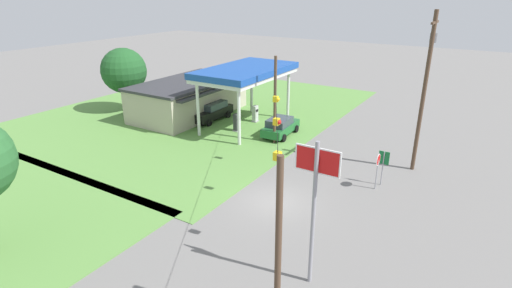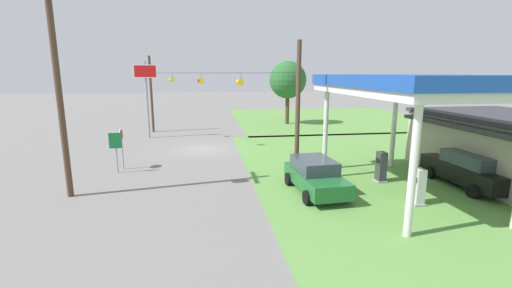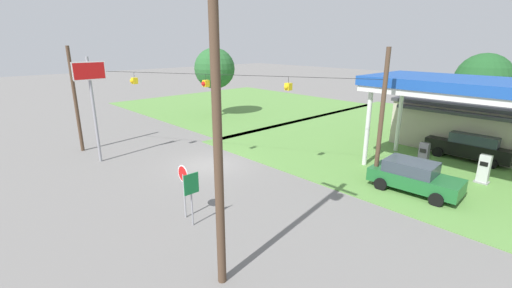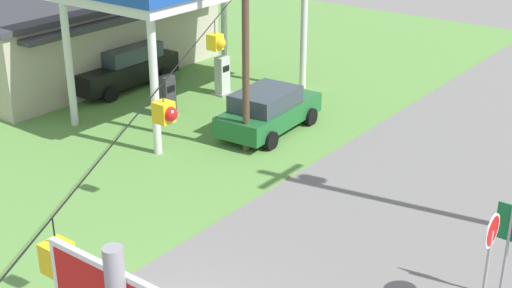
{
  "view_description": "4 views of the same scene",
  "coord_description": "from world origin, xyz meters",
  "px_view_note": "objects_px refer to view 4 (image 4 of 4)",
  "views": [
    {
      "loc": [
        -19.19,
        -10.5,
        12.35
      ],
      "look_at": [
        3.56,
        3.59,
        1.92
      ],
      "focal_mm": 28.0,
      "sensor_mm": 36.0,
      "label": 1
    },
    {
      "loc": [
        26.08,
        0.28,
        5.76
      ],
      "look_at": [
        4.98,
        3.36,
        1.33
      ],
      "focal_mm": 24.0,
      "sensor_mm": 36.0,
      "label": 2
    },
    {
      "loc": [
        17.28,
        -11.94,
        7.6
      ],
      "look_at": [
        2.74,
        1.57,
        1.68
      ],
      "focal_mm": 24.0,
      "sensor_mm": 36.0,
      "label": 3
    },
    {
      "loc": [
        -8.82,
        -8.9,
        9.87
      ],
      "look_at": [
        4.28,
        1.11,
        2.83
      ],
      "focal_mm": 50.0,
      "sensor_mm": 36.0,
      "label": 4
    }
  ],
  "objects_px": {
    "fuel_pump_near": "(168,98)",
    "fuel_pump_far": "(222,77)",
    "route_sign": "(510,233)",
    "gas_station_store": "(79,34)",
    "stop_sign_roadside": "(491,242)",
    "car_at_pumps_front": "(268,110)",
    "car_at_pumps_rear": "(123,67)"
  },
  "relations": [
    {
      "from": "route_sign",
      "to": "gas_station_store",
      "type": "bearing_deg",
      "value": 75.43
    },
    {
      "from": "car_at_pumps_rear",
      "to": "stop_sign_roadside",
      "type": "relative_size",
      "value": 2.04
    },
    {
      "from": "gas_station_store",
      "to": "route_sign",
      "type": "bearing_deg",
      "value": -104.57
    },
    {
      "from": "fuel_pump_far",
      "to": "route_sign",
      "type": "xyz_separation_m",
      "value": [
        -7.08,
        -14.41,
        0.92
      ]
    },
    {
      "from": "stop_sign_roadside",
      "to": "gas_station_store",
      "type": "bearing_deg",
      "value": -106.76
    },
    {
      "from": "car_at_pumps_front",
      "to": "stop_sign_roadside",
      "type": "xyz_separation_m",
      "value": [
        -5.75,
        -10.26,
        0.94
      ]
    },
    {
      "from": "fuel_pump_near",
      "to": "car_at_pumps_rear",
      "type": "relative_size",
      "value": 0.33
    },
    {
      "from": "fuel_pump_far",
      "to": "car_at_pumps_front",
      "type": "height_order",
      "value": "car_at_pumps_front"
    },
    {
      "from": "fuel_pump_near",
      "to": "fuel_pump_far",
      "type": "height_order",
      "value": "same"
    },
    {
      "from": "gas_station_store",
      "to": "car_at_pumps_front",
      "type": "xyz_separation_m",
      "value": [
        -0.7,
        -11.17,
        -0.92
      ]
    },
    {
      "from": "car_at_pumps_front",
      "to": "route_sign",
      "type": "bearing_deg",
      "value": -118.87
    },
    {
      "from": "route_sign",
      "to": "fuel_pump_far",
      "type": "bearing_deg",
      "value": 63.81
    },
    {
      "from": "route_sign",
      "to": "car_at_pumps_rear",
      "type": "bearing_deg",
      "value": 74.08
    },
    {
      "from": "gas_station_store",
      "to": "route_sign",
      "type": "distance_m",
      "value": 22.29
    },
    {
      "from": "fuel_pump_near",
      "to": "gas_station_store",
      "type": "bearing_deg",
      "value": 75.94
    },
    {
      "from": "gas_station_store",
      "to": "fuel_pump_far",
      "type": "height_order",
      "value": "gas_station_store"
    },
    {
      "from": "fuel_pump_near",
      "to": "fuel_pump_far",
      "type": "xyz_separation_m",
      "value": [
        3.27,
        0.0,
        0.0
      ]
    },
    {
      "from": "car_at_pumps_rear",
      "to": "route_sign",
      "type": "distance_m",
      "value": 19.16
    },
    {
      "from": "gas_station_store",
      "to": "fuel_pump_near",
      "type": "xyz_separation_m",
      "value": [
        -1.79,
        -7.17,
        -1.01
      ]
    },
    {
      "from": "gas_station_store",
      "to": "stop_sign_roadside",
      "type": "height_order",
      "value": "gas_station_store"
    },
    {
      "from": "car_at_pumps_rear",
      "to": "stop_sign_roadside",
      "type": "bearing_deg",
      "value": 71.28
    },
    {
      "from": "fuel_pump_far",
      "to": "stop_sign_roadside",
      "type": "height_order",
      "value": "stop_sign_roadside"
    },
    {
      "from": "fuel_pump_far",
      "to": "car_at_pumps_rear",
      "type": "xyz_separation_m",
      "value": [
        -1.83,
        4.0,
        0.16
      ]
    },
    {
      "from": "gas_station_store",
      "to": "stop_sign_roadside",
      "type": "bearing_deg",
      "value": -106.76
    },
    {
      "from": "gas_station_store",
      "to": "route_sign",
      "type": "xyz_separation_m",
      "value": [
        -5.61,
        -21.57,
        -0.09
      ]
    },
    {
      "from": "fuel_pump_near",
      "to": "car_at_pumps_front",
      "type": "relative_size",
      "value": 0.36
    },
    {
      "from": "fuel_pump_far",
      "to": "route_sign",
      "type": "distance_m",
      "value": 16.08
    },
    {
      "from": "car_at_pumps_front",
      "to": "car_at_pumps_rear",
      "type": "height_order",
      "value": "car_at_pumps_rear"
    },
    {
      "from": "fuel_pump_far",
      "to": "car_at_pumps_front",
      "type": "relative_size",
      "value": 0.36
    },
    {
      "from": "fuel_pump_near",
      "to": "fuel_pump_far",
      "type": "relative_size",
      "value": 1.0
    },
    {
      "from": "stop_sign_roadside",
      "to": "fuel_pump_near",
      "type": "bearing_deg",
      "value": -108.09
    },
    {
      "from": "car_at_pumps_rear",
      "to": "route_sign",
      "type": "relative_size",
      "value": 2.13
    }
  ]
}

